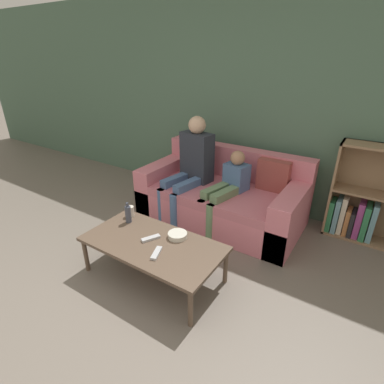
{
  "coord_description": "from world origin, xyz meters",
  "views": [
    {
      "loc": [
        1.47,
        -0.78,
        1.89
      ],
      "look_at": [
        0.0,
        1.48,
        0.61
      ],
      "focal_mm": 28.0,
      "sensor_mm": 36.0,
      "label": 1
    }
  ],
  "objects_px": {
    "coffee_table": "(153,245)",
    "person_adult": "(192,161)",
    "bookshelf": "(364,204)",
    "cup_near": "(130,211)",
    "tv_remote_1": "(151,238)",
    "snack_bowl": "(178,235)",
    "couch": "(223,198)",
    "person_child": "(227,186)",
    "tv_remote_0": "(156,253)",
    "bottle": "(128,214)"
  },
  "relations": [
    {
      "from": "coffee_table",
      "to": "person_adult",
      "type": "xyz_separation_m",
      "value": [
        -0.37,
        1.2,
        0.35
      ]
    },
    {
      "from": "bookshelf",
      "to": "person_child",
      "type": "bearing_deg",
      "value": -155.33
    },
    {
      "from": "coffee_table",
      "to": "tv_remote_0",
      "type": "xyz_separation_m",
      "value": [
        0.14,
        -0.12,
        0.04
      ]
    },
    {
      "from": "bookshelf",
      "to": "cup_near",
      "type": "bearing_deg",
      "value": -142.24
    },
    {
      "from": "bookshelf",
      "to": "snack_bowl",
      "type": "xyz_separation_m",
      "value": [
        -1.34,
        -1.57,
        -0.01
      ]
    },
    {
      "from": "coffee_table",
      "to": "person_adult",
      "type": "bearing_deg",
      "value": 106.87
    },
    {
      "from": "couch",
      "to": "cup_near",
      "type": "relative_size",
      "value": 17.51
    },
    {
      "from": "cup_near",
      "to": "tv_remote_1",
      "type": "xyz_separation_m",
      "value": [
        0.44,
        -0.21,
        -0.04
      ]
    },
    {
      "from": "tv_remote_1",
      "to": "snack_bowl",
      "type": "xyz_separation_m",
      "value": [
        0.18,
        0.16,
        0.01
      ]
    },
    {
      "from": "tv_remote_1",
      "to": "bottle",
      "type": "xyz_separation_m",
      "value": [
        -0.37,
        0.11,
        0.08
      ]
    },
    {
      "from": "bookshelf",
      "to": "tv_remote_0",
      "type": "distance_m",
      "value": 2.29
    },
    {
      "from": "person_child",
      "to": "tv_remote_1",
      "type": "height_order",
      "value": "person_child"
    },
    {
      "from": "person_adult",
      "to": "coffee_table",
      "type": "bearing_deg",
      "value": -63.52
    },
    {
      "from": "cup_near",
      "to": "person_adult",
      "type": "bearing_deg",
      "value": 83.31
    },
    {
      "from": "tv_remote_0",
      "to": "snack_bowl",
      "type": "relative_size",
      "value": 1.01
    },
    {
      "from": "couch",
      "to": "coffee_table",
      "type": "bearing_deg",
      "value": -91.02
    },
    {
      "from": "bookshelf",
      "to": "tv_remote_1",
      "type": "xyz_separation_m",
      "value": [
        -1.52,
        -1.72,
        -0.02
      ]
    },
    {
      "from": "tv_remote_1",
      "to": "bookshelf",
      "type": "bearing_deg",
      "value": 75.94
    },
    {
      "from": "coffee_table",
      "to": "tv_remote_1",
      "type": "distance_m",
      "value": 0.06
    },
    {
      "from": "tv_remote_0",
      "to": "snack_bowl",
      "type": "xyz_separation_m",
      "value": [
        0.0,
        0.3,
        0.01
      ]
    },
    {
      "from": "person_adult",
      "to": "person_child",
      "type": "height_order",
      "value": "person_adult"
    },
    {
      "from": "tv_remote_0",
      "to": "bookshelf",
      "type": "bearing_deg",
      "value": 34.28
    },
    {
      "from": "person_child",
      "to": "person_adult",
      "type": "bearing_deg",
      "value": -175.19
    },
    {
      "from": "person_child",
      "to": "tv_remote_0",
      "type": "bearing_deg",
      "value": -77.71
    },
    {
      "from": "tv_remote_0",
      "to": "snack_bowl",
      "type": "height_order",
      "value": "snack_bowl"
    },
    {
      "from": "tv_remote_1",
      "to": "snack_bowl",
      "type": "distance_m",
      "value": 0.24
    },
    {
      "from": "bookshelf",
      "to": "snack_bowl",
      "type": "distance_m",
      "value": 2.06
    },
    {
      "from": "cup_near",
      "to": "bottle",
      "type": "relative_size",
      "value": 0.51
    },
    {
      "from": "person_adult",
      "to": "bookshelf",
      "type": "bearing_deg",
      "value": 26.05
    },
    {
      "from": "person_adult",
      "to": "couch",
      "type": "bearing_deg",
      "value": 21.33
    },
    {
      "from": "coffee_table",
      "to": "cup_near",
      "type": "distance_m",
      "value": 0.54
    },
    {
      "from": "couch",
      "to": "bookshelf",
      "type": "xyz_separation_m",
      "value": [
        1.45,
        0.46,
        0.13
      ]
    },
    {
      "from": "coffee_table",
      "to": "person_adult",
      "type": "distance_m",
      "value": 1.31
    },
    {
      "from": "tv_remote_1",
      "to": "bottle",
      "type": "distance_m",
      "value": 0.4
    },
    {
      "from": "bookshelf",
      "to": "tv_remote_0",
      "type": "bearing_deg",
      "value": -125.7
    },
    {
      "from": "coffee_table",
      "to": "tv_remote_1",
      "type": "relative_size",
      "value": 7.19
    },
    {
      "from": "tv_remote_1",
      "to": "snack_bowl",
      "type": "relative_size",
      "value": 1.0
    },
    {
      "from": "bottle",
      "to": "tv_remote_0",
      "type": "bearing_deg",
      "value": -24.65
    },
    {
      "from": "tv_remote_0",
      "to": "couch",
      "type": "bearing_deg",
      "value": 74.69
    },
    {
      "from": "person_adult",
      "to": "snack_bowl",
      "type": "distance_m",
      "value": 1.18
    },
    {
      "from": "person_adult",
      "to": "cup_near",
      "type": "height_order",
      "value": "person_adult"
    },
    {
      "from": "coffee_table",
      "to": "person_adult",
      "type": "height_order",
      "value": "person_adult"
    },
    {
      "from": "person_adult",
      "to": "snack_bowl",
      "type": "bearing_deg",
      "value": -54.12
    },
    {
      "from": "tv_remote_1",
      "to": "bottle",
      "type": "height_order",
      "value": "bottle"
    },
    {
      "from": "bookshelf",
      "to": "bottle",
      "type": "bearing_deg",
      "value": -139.63
    },
    {
      "from": "coffee_table",
      "to": "bottle",
      "type": "height_order",
      "value": "bottle"
    },
    {
      "from": "bookshelf",
      "to": "tv_remote_1",
      "type": "relative_size",
      "value": 6.1
    },
    {
      "from": "person_adult",
      "to": "person_child",
      "type": "distance_m",
      "value": 0.54
    },
    {
      "from": "snack_bowl",
      "to": "bottle",
      "type": "distance_m",
      "value": 0.56
    },
    {
      "from": "person_child",
      "to": "snack_bowl",
      "type": "bearing_deg",
      "value": -77.68
    }
  ]
}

